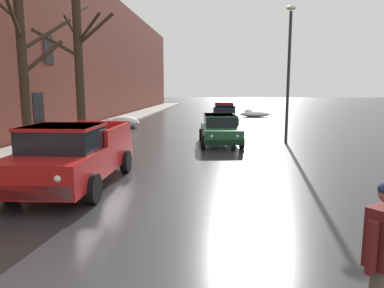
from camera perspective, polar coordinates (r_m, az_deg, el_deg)
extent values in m
cube|color=gray|center=(22.05, -17.01, 1.67)|extent=(2.55, 80.00, 0.13)
cube|color=brown|center=(22.77, -21.95, 15.09)|extent=(0.60, 80.00, 10.79)
cube|color=black|center=(20.64, -23.20, 5.29)|extent=(0.08, 1.10, 1.60)
cube|color=black|center=(22.07, -21.83, 13.75)|extent=(0.08, 1.10, 1.60)
ellipsoid|color=white|center=(24.74, -10.66, 3.45)|extent=(1.86, 1.41, 0.81)
ellipsoid|color=white|center=(24.96, -10.02, 3.21)|extent=(0.65, 0.54, 0.54)
ellipsoid|color=white|center=(24.56, -10.14, 3.15)|extent=(0.69, 0.58, 0.58)
ellipsoid|color=white|center=(33.90, 9.95, 4.67)|extent=(2.78, 1.00, 0.52)
ellipsoid|color=white|center=(33.90, 9.07, 4.80)|extent=(0.77, 0.64, 0.64)
ellipsoid|color=white|center=(34.03, 8.94, 4.89)|extent=(0.88, 0.73, 0.73)
ellipsoid|color=white|center=(25.20, -11.41, 3.31)|extent=(2.81, 1.50, 0.62)
ellipsoid|color=white|center=(25.26, -12.83, 3.30)|extent=(0.78, 0.65, 0.65)
ellipsoid|color=white|center=(25.20, -9.46, 3.23)|extent=(0.60, 0.50, 0.50)
cylinder|color=#382B1E|center=(14.40, -25.15, 10.47)|extent=(0.35, 0.35, 6.60)
cylinder|color=#382B1E|center=(13.76, -26.36, 17.30)|extent=(0.64, 1.68, 1.14)
cylinder|color=#382B1E|center=(14.52, -22.54, 12.64)|extent=(1.27, 0.99, 1.29)
cylinder|color=#382B1E|center=(15.09, -21.97, 15.85)|extent=(1.18, 1.97, 1.43)
cylinder|color=#382B1E|center=(19.08, -17.43, 11.35)|extent=(0.43, 0.43, 7.28)
cylinder|color=#382B1E|center=(18.76, -18.58, 17.04)|extent=(0.25, 1.22, 0.99)
cylinder|color=#382B1E|center=(18.57, -20.66, 14.69)|extent=(1.50, 2.02, 1.18)
cylinder|color=#382B1E|center=(18.61, -16.09, 17.20)|extent=(1.57, 1.01, 1.33)
cylinder|color=#382B1E|center=(20.06, -17.05, 19.71)|extent=(0.16, 1.40, 0.65)
cylinder|color=#382B1E|center=(18.97, -15.04, 17.17)|extent=(1.91, 0.20, 1.60)
cube|color=red|center=(10.50, -17.98, -2.29)|extent=(2.09, 5.29, 0.76)
cube|color=black|center=(9.72, -19.75, 0.93)|extent=(1.79, 1.71, 0.64)
cube|color=red|center=(9.69, -19.83, 2.57)|extent=(1.83, 1.77, 0.08)
cube|color=red|center=(11.10, -11.59, 1.69)|extent=(0.15, 2.52, 0.44)
cube|color=red|center=(11.74, -20.57, 1.68)|extent=(0.15, 2.52, 0.44)
cube|color=red|center=(12.82, -13.92, 2.56)|extent=(1.90, 0.14, 0.44)
cube|color=#B7B7BC|center=(8.28, -24.41, -7.04)|extent=(1.90, 0.16, 0.32)
sphere|color=white|center=(7.89, -20.50, -5.18)|extent=(0.16, 0.16, 0.16)
cylinder|color=black|center=(8.80, -15.39, -6.84)|extent=(0.23, 0.72, 0.72)
cylinder|color=black|center=(9.65, -26.97, -6.13)|extent=(0.23, 0.72, 0.72)
cylinder|color=black|center=(11.74, -10.44, -2.74)|extent=(0.23, 0.72, 0.72)
cylinder|color=black|center=(12.39, -19.64, -2.50)|extent=(0.23, 0.72, 0.72)
cube|color=#1E5633|center=(17.31, 4.45, 1.92)|extent=(2.06, 4.49, 0.60)
cube|color=black|center=(17.47, 4.41, 3.84)|extent=(1.64, 2.38, 0.52)
cube|color=#1E5633|center=(17.45, 4.41, 4.59)|extent=(1.67, 2.43, 0.06)
cube|color=black|center=(15.24, 5.14, 0.27)|extent=(1.64, 0.27, 0.22)
cube|color=black|center=(19.44, 3.89, 2.16)|extent=(1.64, 0.27, 0.22)
cylinder|color=black|center=(16.12, 7.88, 0.27)|extent=(0.23, 0.61, 0.60)
cylinder|color=black|center=(15.96, 1.80, 0.27)|extent=(0.23, 0.61, 0.60)
cylinder|color=black|center=(18.77, 6.68, 1.52)|extent=(0.23, 0.61, 0.60)
cylinder|color=black|center=(18.63, 1.45, 1.52)|extent=(0.23, 0.61, 0.60)
sphere|color=silver|center=(15.23, 7.19, 1.23)|extent=(0.14, 0.14, 0.14)
sphere|color=silver|center=(15.13, 3.11, 1.23)|extent=(0.14, 0.14, 0.14)
cube|color=navy|center=(24.14, 5.21, 3.90)|extent=(1.88, 4.18, 0.60)
cube|color=black|center=(24.30, 5.26, 5.26)|extent=(1.53, 2.21, 0.52)
cube|color=navy|center=(24.28, 5.26, 5.80)|extent=(1.56, 2.25, 0.06)
cube|color=black|center=(22.17, 4.92, 2.99)|extent=(1.59, 0.22, 0.22)
cube|color=black|center=(26.13, 5.45, 3.88)|extent=(1.59, 0.22, 0.22)
cylinder|color=black|center=(22.88, 7.11, 2.83)|extent=(0.22, 0.61, 0.60)
cylinder|color=black|center=(22.97, 2.96, 2.92)|extent=(0.22, 0.61, 0.60)
cylinder|color=black|center=(25.40, 7.23, 3.43)|extent=(0.22, 0.61, 0.60)
cylinder|color=black|center=(25.48, 3.49, 3.51)|extent=(0.22, 0.61, 0.60)
sphere|color=silver|center=(22.09, 6.29, 3.63)|extent=(0.14, 0.14, 0.14)
sphere|color=silver|center=(22.16, 3.56, 3.68)|extent=(0.14, 0.14, 0.14)
cube|color=red|center=(29.84, 5.10, 4.86)|extent=(1.75, 3.85, 0.60)
cube|color=black|center=(29.99, 5.11, 5.95)|extent=(1.50, 2.00, 0.52)
cube|color=red|center=(29.98, 5.12, 6.39)|extent=(1.53, 2.04, 0.06)
cube|color=#520B0B|center=(27.99, 5.15, 4.22)|extent=(1.69, 0.13, 0.22)
cube|color=#520B0B|center=(31.71, 5.04, 4.77)|extent=(1.69, 0.13, 0.22)
cylinder|color=black|center=(28.70, 6.89, 4.07)|extent=(0.18, 0.60, 0.60)
cylinder|color=black|center=(28.67, 3.36, 4.11)|extent=(0.18, 0.60, 0.60)
cylinder|color=black|center=(31.07, 6.69, 4.44)|extent=(0.18, 0.60, 0.60)
cylinder|color=black|center=(31.04, 3.43, 4.48)|extent=(0.18, 0.60, 0.60)
sphere|color=silver|center=(27.95, 6.31, 4.73)|extent=(0.14, 0.14, 0.14)
sphere|color=silver|center=(27.93, 4.01, 4.76)|extent=(0.14, 0.14, 0.14)
cylinder|color=#5B1919|center=(4.16, 26.61, -14.47)|extent=(0.15, 0.15, 0.56)
cylinder|color=beige|center=(4.56, 27.23, -11.39)|extent=(0.11, 0.11, 0.11)
cylinder|color=silver|center=(4.54, 27.29, -10.64)|extent=(0.12, 0.12, 0.02)
cylinder|color=#28282D|center=(18.22, 15.01, 9.96)|extent=(0.14, 0.14, 6.25)
ellipsoid|color=beige|center=(18.59, 15.44, 20.06)|extent=(0.44, 0.24, 0.20)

